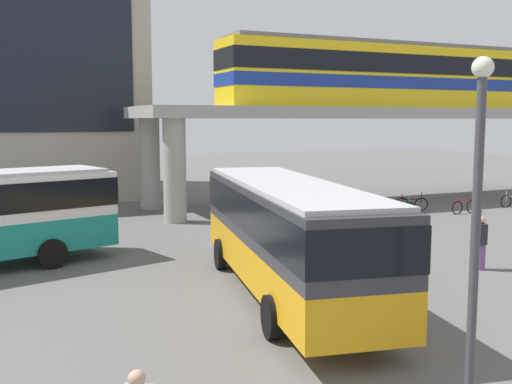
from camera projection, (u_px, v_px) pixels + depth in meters
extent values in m
plane|color=#605E5B|center=(179.00, 242.00, 24.54)|extent=(120.00, 120.00, 0.00)
cube|color=#9E9B93|center=(392.00, 113.00, 36.51)|extent=(30.98, 6.40, 0.60)
cylinder|color=#9E9B93|center=(175.00, 171.00, 28.92)|extent=(1.10, 1.10, 4.99)
cylinder|color=#9E9B93|center=(150.00, 164.00, 33.27)|extent=(1.10, 1.10, 4.99)
cube|color=yellow|center=(384.00, 78.00, 36.01)|extent=(20.44, 2.90, 3.60)
cube|color=navy|center=(384.00, 84.00, 36.06)|extent=(20.50, 2.96, 0.70)
cube|color=black|center=(384.00, 65.00, 35.93)|extent=(20.50, 2.96, 1.10)
cube|color=slate|center=(385.00, 45.00, 35.78)|extent=(19.62, 2.61, 0.24)
cube|color=orange|center=(287.00, 259.00, 16.84)|extent=(4.47, 11.27, 1.10)
cube|color=#333338|center=(287.00, 213.00, 16.68)|extent=(4.47, 11.27, 1.50)
cube|color=black|center=(287.00, 211.00, 16.67)|extent=(4.51, 11.32, 0.96)
cube|color=silver|center=(287.00, 184.00, 16.59)|extent=(4.24, 10.71, 0.12)
cylinder|color=black|center=(220.00, 254.00, 20.02)|extent=(0.46, 1.03, 1.00)
cylinder|color=black|center=(293.00, 250.00, 20.59)|extent=(0.46, 1.03, 1.00)
cylinder|color=black|center=(272.00, 317.00, 13.64)|extent=(0.46, 1.03, 1.00)
cylinder|color=black|center=(374.00, 309.00, 14.22)|extent=(0.46, 1.03, 1.00)
cylinder|color=black|center=(52.00, 254.00, 20.06)|extent=(1.04, 0.54, 1.00)
cylinder|color=black|center=(26.00, 242.00, 21.97)|extent=(1.04, 0.54, 1.00)
torus|color=black|center=(472.00, 206.00, 32.07)|extent=(0.74, 0.11, 0.74)
torus|color=black|center=(457.00, 208.00, 31.59)|extent=(0.74, 0.11, 0.74)
cylinder|color=#B21E1E|center=(465.00, 202.00, 31.80)|extent=(1.05, 0.12, 0.05)
cylinder|color=#B21E1E|center=(458.00, 202.00, 31.55)|extent=(0.04, 0.04, 0.55)
cylinder|color=#B21E1E|center=(472.00, 200.00, 32.03)|extent=(0.04, 0.04, 0.65)
torus|color=black|center=(421.00, 204.00, 32.89)|extent=(0.70, 0.36, 0.74)
torus|color=black|center=(402.00, 204.00, 32.91)|extent=(0.70, 0.36, 0.74)
cylinder|color=black|center=(412.00, 199.00, 32.87)|extent=(0.97, 0.48, 0.05)
cylinder|color=black|center=(402.00, 199.00, 32.87)|extent=(0.04, 0.04, 0.55)
cylinder|color=black|center=(421.00, 198.00, 32.85)|extent=(0.04, 0.04, 0.65)
torus|color=black|center=(409.00, 209.00, 31.08)|extent=(0.73, 0.22, 0.74)
torus|color=black|center=(390.00, 210.00, 30.88)|extent=(0.73, 0.22, 0.74)
cylinder|color=#1E7F33|center=(400.00, 204.00, 30.95)|extent=(1.04, 0.28, 0.05)
cylinder|color=#1E7F33|center=(390.00, 204.00, 30.84)|extent=(0.04, 0.04, 0.55)
cylinder|color=#1E7F33|center=(410.00, 202.00, 31.04)|extent=(0.04, 0.04, 0.65)
torus|color=black|center=(506.00, 201.00, 34.04)|extent=(0.74, 0.13, 0.74)
cylinder|color=silver|center=(506.00, 196.00, 34.00)|extent=(0.04, 0.04, 0.55)
cylinder|color=#724C8C|center=(480.00, 257.00, 19.93)|extent=(0.32, 0.32, 0.86)
cube|color=#26262D|center=(481.00, 234.00, 19.84)|extent=(0.39, 0.47, 0.68)
sphere|color=tan|center=(482.00, 220.00, 19.79)|extent=(0.23, 0.23, 0.23)
sphere|color=tan|center=(137.00, 379.00, 7.76)|extent=(0.23, 0.23, 0.23)
cylinder|color=#3F3F44|center=(475.00, 245.00, 10.25)|extent=(0.16, 0.16, 5.62)
sphere|color=silver|center=(483.00, 67.00, 9.90)|extent=(0.36, 0.36, 0.36)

